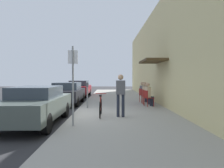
# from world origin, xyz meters

# --- Properties ---
(ground_plane) EXTENTS (60.00, 60.00, 0.00)m
(ground_plane) POSITION_xyz_m (0.00, 0.00, 0.00)
(ground_plane) COLOR #2D2D30
(sidewalk_slab) EXTENTS (4.50, 32.00, 0.12)m
(sidewalk_slab) POSITION_xyz_m (2.25, 2.00, 0.06)
(sidewalk_slab) COLOR #9E9B93
(sidewalk_slab) RESTS_ON ground_plane
(building_facade) EXTENTS (1.40, 32.00, 6.17)m
(building_facade) POSITION_xyz_m (4.65, 2.00, 3.08)
(building_facade) COLOR beige
(building_facade) RESTS_ON ground_plane
(parked_car_0) EXTENTS (1.80, 4.40, 1.37)m
(parked_car_0) POSITION_xyz_m (-1.10, -1.44, 0.72)
(parked_car_0) COLOR #47514C
(parked_car_0) RESTS_ON ground_plane
(parked_car_1) EXTENTS (1.80, 4.40, 1.37)m
(parked_car_1) POSITION_xyz_m (-1.10, 4.36, 0.72)
(parked_car_1) COLOR black
(parked_car_1) RESTS_ON ground_plane
(parked_car_2) EXTENTS (1.80, 4.40, 1.41)m
(parked_car_2) POSITION_xyz_m (-1.10, 9.62, 0.73)
(parked_car_2) COLOR maroon
(parked_car_2) RESTS_ON ground_plane
(parking_meter) EXTENTS (0.12, 0.10, 1.32)m
(parking_meter) POSITION_xyz_m (0.45, 1.76, 0.89)
(parking_meter) COLOR slate
(parking_meter) RESTS_ON sidewalk_slab
(street_sign) EXTENTS (0.32, 0.06, 2.60)m
(street_sign) POSITION_xyz_m (0.40, -2.23, 1.64)
(street_sign) COLOR gray
(street_sign) RESTS_ON sidewalk_slab
(bicycle_0) EXTENTS (0.46, 1.71, 0.90)m
(bicycle_0) POSITION_xyz_m (1.23, -0.54, 0.48)
(bicycle_0) COLOR black
(bicycle_0) RESTS_ON sidewalk_slab
(cafe_chair_0) EXTENTS (0.56, 0.56, 0.87)m
(cafe_chair_0) POSITION_xyz_m (3.67, 2.36, 0.62)
(cafe_chair_0) COLOR maroon
(cafe_chair_0) RESTS_ON sidewalk_slab
(seated_patron_0) EXTENTS (0.51, 0.47, 1.29)m
(seated_patron_0) POSITION_xyz_m (3.73, 2.38, 0.82)
(seated_patron_0) COLOR #232838
(seated_patron_0) RESTS_ON sidewalk_slab
(cafe_chair_1) EXTENTS (0.45, 0.45, 0.87)m
(cafe_chair_1) POSITION_xyz_m (3.67, 3.28, 0.62)
(cafe_chair_1) COLOR maroon
(cafe_chair_1) RESTS_ON sidewalk_slab
(seated_patron_1) EXTENTS (0.43, 0.37, 1.29)m
(seated_patron_1) POSITION_xyz_m (3.73, 3.29, 0.82)
(seated_patron_1) COLOR #232838
(seated_patron_1) RESTS_ON sidewalk_slab
(cafe_chair_2) EXTENTS (0.52, 0.52, 0.87)m
(cafe_chair_2) POSITION_xyz_m (3.67, 4.27, 0.62)
(cafe_chair_2) COLOR maroon
(cafe_chair_2) RESTS_ON sidewalk_slab
(seated_patron_2) EXTENTS (0.48, 0.43, 1.29)m
(seated_patron_2) POSITION_xyz_m (3.73, 4.28, 0.82)
(seated_patron_2) COLOR #232838
(seated_patron_2) RESTS_ON sidewalk_slab
(pedestrian_standing) EXTENTS (0.36, 0.22, 1.70)m
(pedestrian_standing) POSITION_xyz_m (2.04, -0.71, 1.12)
(pedestrian_standing) COLOR #232838
(pedestrian_standing) RESTS_ON sidewalk_slab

